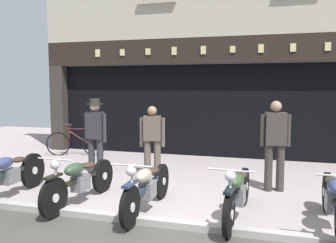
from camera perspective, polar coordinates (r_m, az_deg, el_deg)
The scene contains 11 objects.
shop_facade at distance 11.73m, azimuth 9.16°, elevation 4.71°, with size 10.66×4.42×6.87m.
motorcycle_left at distance 7.06m, azimuth -23.86°, elevation -7.58°, with size 0.62×2.00×0.93m.
motorcycle_center_left at distance 6.31m, azimuth -13.82°, elevation -8.98°, with size 0.62×2.05×0.91m.
motorcycle_center at distance 5.77m, azimuth -3.35°, elevation -10.24°, with size 0.62×2.05×0.90m.
motorcycle_center_right at distance 5.56m, azimuth 10.96°, elevation -10.93°, with size 0.62×2.05×0.90m.
motorcycle_right at distance 5.63m, azimuth 24.81°, elevation -11.12°, with size 0.62×2.00×0.91m.
salesman_left at distance 8.39m, azimuth -11.45°, elevation -1.57°, with size 0.56×0.37×1.70m.
shopkeeper_center at distance 7.91m, azimuth -2.51°, elevation -2.61°, with size 0.55×0.30×1.55m.
salesman_right at distance 7.07m, azimuth 16.63°, elevation -3.03°, with size 0.55×0.29×1.72m.
advert_board_near at distance 10.57m, azimuth -1.39°, elevation 4.67°, with size 0.81×0.03×1.08m.
leaning_bicycle at distance 10.68m, azimuth -14.41°, elevation -3.26°, with size 1.67×0.65×0.93m.
Camera 1 is at (1.51, -4.65, 2.00)m, focal length 38.43 mm.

